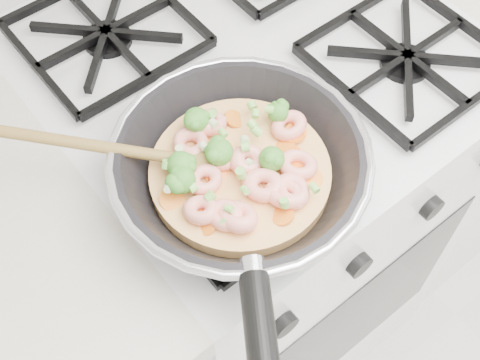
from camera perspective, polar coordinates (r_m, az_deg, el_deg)
stove at (r=1.28m, az=0.91°, el=-2.62°), size 0.60×0.60×0.92m
skillet at (r=0.73m, az=-0.12°, el=0.80°), size 0.38×0.50×0.09m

